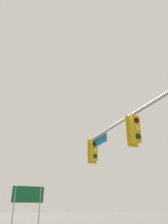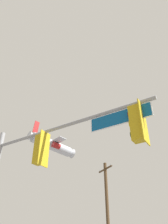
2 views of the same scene
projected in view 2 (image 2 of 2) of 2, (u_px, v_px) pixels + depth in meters
The scene contains 3 objects.
signal_pole_near at pixel (46, 161), 7.50m from camera, with size 6.79×0.87×6.16m.
utility_pole at pixel (107, 210), 19.20m from camera, with size 2.17×1.22×8.90m.
airplane at pixel (52, 145), 80.50m from camera, with size 17.73×19.88×10.38m.
Camera 2 is at (1.22, -11.62, 1.87)m, focal length 35.00 mm.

